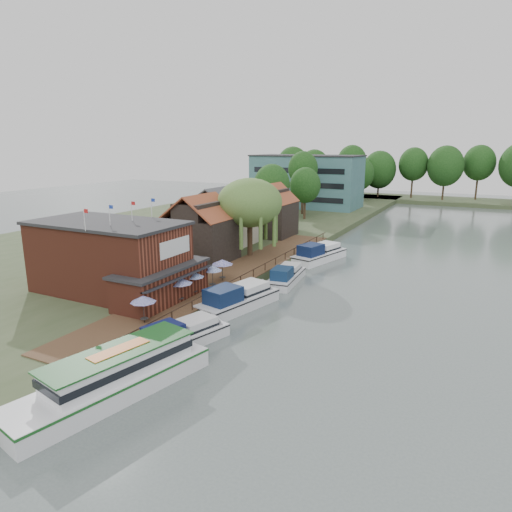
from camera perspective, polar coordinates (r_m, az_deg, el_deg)
The scene contains 27 objects.
ground at distance 41.25m, azimuth -0.17°, elevation -8.51°, with size 260.00×260.00×0.00m, color #505C5A.
land_bank at distance 85.06m, azimuth -7.38°, elevation 3.40°, with size 50.00×140.00×1.00m, color #384728.
quay_deck at distance 52.84m, azimuth -2.92°, elevation -2.28°, with size 6.00×50.00×0.10m, color #47301E.
quay_rail at distance 51.89m, azimuth -0.07°, elevation -2.04°, with size 0.20×49.00×1.00m, color black, non-canonical shape.
pub at distance 46.86m, azimuth -16.16°, elevation -0.35°, with size 20.00×11.00×7.30m, color maroon, non-canonical shape.
hotel_block at distance 111.50m, azimuth 6.34°, elevation 9.31°, with size 25.40×12.40×12.30m, color #38666B, non-canonical shape.
cottage_a at distance 58.82m, azimuth -6.95°, elevation 3.49°, with size 8.60×7.60×8.50m, color black, non-canonical shape.
cottage_b at distance 68.72m, azimuth -4.38°, elevation 5.03°, with size 9.60×8.60×8.50m, color beige, non-canonical shape.
cottage_c at distance 74.69m, azimuth 1.88°, elevation 5.76°, with size 7.60×7.60×8.50m, color black, non-canonical shape.
willow at distance 60.61m, azimuth -0.78°, elevation 4.82°, with size 8.60×8.60×10.43m, color #476B2D, non-canonical shape.
umbrella_0 at distance 39.35m, azimuth -13.85°, elevation -6.48°, with size 2.18×2.18×2.38m, color navy, non-canonical shape.
umbrella_1 at distance 43.73m, azimuth -9.49°, elevation -4.20°, with size 2.45×2.45×2.38m, color navy, non-canonical shape.
umbrella_2 at distance 45.61m, azimuth -7.79°, elevation -3.38°, with size 2.12×2.12×2.38m, color #1C3F9A, non-canonical shape.
umbrella_3 at distance 47.66m, azimuth -5.45°, elevation -2.57°, with size 2.04×2.04×2.38m, color navy, non-canonical shape.
umbrella_4 at distance 50.00m, azimuth -4.22°, elevation -1.76°, with size 2.38×2.38×2.38m, color navy, non-canonical shape.
cruiser_0 at distance 37.14m, azimuth -9.24°, elevation -9.41°, with size 3.04×9.41×2.26m, color silver, non-canonical shape.
cruiser_1 at distance 44.58m, azimuth -2.28°, elevation -4.99°, with size 3.45×10.66×2.62m, color silver, non-canonical shape.
cruiser_2 at distance 52.89m, azimuth 3.81°, elevation -2.22°, with size 2.96×9.18×2.20m, color silver, non-canonical shape.
cruiser_3 at distance 63.36m, azimuth 7.91°, elevation 0.56°, with size 3.46×10.69×2.62m, color white, non-canonical shape.
tour_boat at distance 31.18m, azimuth -17.64°, elevation -13.88°, with size 3.88×13.77×3.01m, color silver, non-canonical shape.
swan at distance 33.62m, azimuth -15.59°, elevation -14.08°, with size 0.44×0.44×0.44m, color white.
bank_tree_0 at distance 85.86m, azimuth 1.98°, elevation 7.72°, with size 6.77×6.77×11.21m, color #143811, non-canonical shape.
bank_tree_1 at distance 92.40m, azimuth 6.14°, elevation 7.79°, with size 6.15×6.15×10.30m, color #143811, non-canonical shape.
bank_tree_2 at distance 99.04m, azimuth 5.85°, elevation 9.08°, with size 6.31×6.31×13.33m, color #143811, non-canonical shape.
bank_tree_3 at distance 118.61m, azimuth 11.04°, elevation 9.13°, with size 6.12×6.12×11.14m, color #143811, non-canonical shape.
bank_tree_4 at distance 126.09m, azimuth 12.80°, elevation 9.36°, with size 7.53×7.53×11.41m, color #143811, non-canonical shape.
bank_tree_5 at distance 133.96m, azimuth 12.55°, elevation 9.66°, with size 8.51×8.51×11.63m, color #143811, non-canonical shape.
Camera 1 is at (17.48, -33.93, 15.63)m, focal length 32.00 mm.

